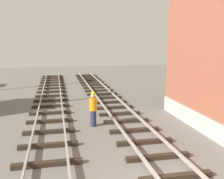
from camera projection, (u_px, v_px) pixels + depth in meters
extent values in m
cube|color=#2D2319|center=(176.00, 177.00, 8.53)|extent=(2.50, 0.24, 0.18)
cube|color=#2D2319|center=(158.00, 157.00, 10.01)|extent=(2.50, 0.24, 0.18)
cube|color=#2D2319|center=(145.00, 142.00, 11.48)|extent=(2.50, 0.24, 0.18)
cube|color=#2D2319|center=(134.00, 130.00, 12.96)|extent=(2.50, 0.24, 0.18)
cube|color=#2D2319|center=(126.00, 121.00, 14.44)|extent=(2.50, 0.24, 0.18)
cube|color=#2D2319|center=(120.00, 114.00, 15.92)|extent=(2.50, 0.24, 0.18)
cube|color=#2D2319|center=(114.00, 108.00, 17.40)|extent=(2.50, 0.24, 0.18)
cube|color=#2D2319|center=(110.00, 102.00, 18.87)|extent=(2.50, 0.24, 0.18)
cube|color=#2D2319|center=(106.00, 98.00, 20.35)|extent=(2.50, 0.24, 0.18)
cube|color=#2D2319|center=(102.00, 94.00, 21.83)|extent=(2.50, 0.24, 0.18)
cube|color=#2D2319|center=(99.00, 91.00, 23.31)|extent=(2.50, 0.24, 0.18)
cube|color=#2D2319|center=(96.00, 88.00, 24.78)|extent=(2.50, 0.24, 0.18)
cube|color=#2D2319|center=(94.00, 85.00, 26.26)|extent=(2.50, 0.24, 0.18)
cube|color=#2D2319|center=(92.00, 83.00, 27.74)|extent=(2.50, 0.24, 0.18)
cube|color=#2D2319|center=(90.00, 80.00, 29.22)|extent=(2.50, 0.24, 0.18)
cube|color=#2D2319|center=(88.00, 79.00, 30.70)|extent=(2.50, 0.24, 0.18)
cube|color=#2D2319|center=(87.00, 77.00, 32.17)|extent=(2.50, 0.24, 0.18)
cube|color=#2D2319|center=(86.00, 75.00, 33.65)|extent=(2.50, 0.24, 0.18)
cube|color=#2D2319|center=(47.00, 164.00, 9.44)|extent=(2.50, 0.24, 0.18)
cube|color=#2D2319|center=(49.00, 145.00, 11.11)|extent=(2.50, 0.24, 0.18)
cube|color=#2D2319|center=(49.00, 132.00, 12.77)|extent=(2.50, 0.24, 0.18)
cube|color=#2D2319|center=(50.00, 121.00, 14.43)|extent=(2.50, 0.24, 0.18)
cube|color=#2D2319|center=(50.00, 113.00, 16.09)|extent=(2.50, 0.24, 0.18)
cube|color=#2D2319|center=(51.00, 106.00, 17.76)|extent=(2.50, 0.24, 0.18)
cube|color=#2D2319|center=(51.00, 101.00, 19.42)|extent=(2.50, 0.24, 0.18)
cube|color=#2D2319|center=(52.00, 96.00, 21.08)|extent=(2.50, 0.24, 0.18)
cube|color=#2D2319|center=(52.00, 92.00, 22.74)|extent=(2.50, 0.24, 0.18)
cube|color=#2D2319|center=(52.00, 88.00, 24.41)|extent=(2.50, 0.24, 0.18)
cube|color=#2D2319|center=(52.00, 85.00, 26.07)|extent=(2.50, 0.24, 0.18)
cube|color=#2D2319|center=(52.00, 83.00, 27.73)|extent=(2.50, 0.24, 0.18)
cube|color=#2D2319|center=(52.00, 80.00, 29.39)|extent=(2.50, 0.24, 0.18)
cube|color=#2D2319|center=(53.00, 78.00, 31.06)|extent=(2.50, 0.24, 0.18)
cube|color=#2D2319|center=(53.00, 76.00, 32.72)|extent=(2.50, 0.24, 0.18)
cylinder|color=#262D4C|center=(93.00, 118.00, 13.83)|extent=(0.32, 0.32, 0.85)
cylinder|color=orange|center=(93.00, 104.00, 13.69)|extent=(0.40, 0.40, 0.65)
sphere|color=tan|center=(93.00, 96.00, 13.61)|extent=(0.24, 0.24, 0.24)
sphere|color=yellow|center=(93.00, 93.00, 13.58)|extent=(0.22, 0.22, 0.22)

